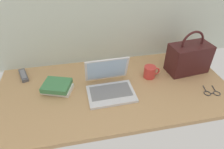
{
  "coord_description": "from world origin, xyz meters",
  "views": [
    {
      "loc": [
        -0.23,
        -1.04,
        0.93
      ],
      "look_at": [
        -0.02,
        0.0,
        0.15
      ],
      "focal_mm": 32.05,
      "sensor_mm": 36.0,
      "label": 1
    }
  ],
  "objects_px": {
    "remote_control_far": "(94,71)",
    "book_stack": "(57,87)",
    "coffee_mug": "(150,72)",
    "handbag": "(189,58)",
    "laptop": "(110,85)",
    "eyeglasses": "(212,93)",
    "remote_control_near": "(24,75)"
  },
  "relations": [
    {
      "from": "laptop",
      "to": "book_stack",
      "type": "xyz_separation_m",
      "value": [
        -0.35,
        0.07,
        -0.01
      ]
    },
    {
      "from": "remote_control_far",
      "to": "laptop",
      "type": "bearing_deg",
      "value": -71.35
    },
    {
      "from": "remote_control_near",
      "to": "eyeglasses",
      "type": "height_order",
      "value": "remote_control_near"
    },
    {
      "from": "coffee_mug",
      "to": "laptop",
      "type": "bearing_deg",
      "value": -163.76
    },
    {
      "from": "eyeglasses",
      "to": "book_stack",
      "type": "relative_size",
      "value": 0.53
    },
    {
      "from": "remote_control_far",
      "to": "remote_control_near",
      "type": "bearing_deg",
      "value": 174.82
    },
    {
      "from": "handbag",
      "to": "eyeglasses",
      "type": "bearing_deg",
      "value": -81.45
    },
    {
      "from": "eyeglasses",
      "to": "book_stack",
      "type": "height_order",
      "value": "book_stack"
    },
    {
      "from": "coffee_mug",
      "to": "book_stack",
      "type": "xyz_separation_m",
      "value": [
        -0.67,
        -0.02,
        -0.01
      ]
    },
    {
      "from": "laptop",
      "to": "handbag",
      "type": "relative_size",
      "value": 0.95
    },
    {
      "from": "remote_control_far",
      "to": "eyeglasses",
      "type": "xyz_separation_m",
      "value": [
        0.75,
        -0.4,
        -0.01
      ]
    },
    {
      "from": "remote_control_far",
      "to": "book_stack",
      "type": "height_order",
      "value": "book_stack"
    },
    {
      "from": "coffee_mug",
      "to": "eyeglasses",
      "type": "relative_size",
      "value": 1.02
    },
    {
      "from": "remote_control_far",
      "to": "eyeglasses",
      "type": "distance_m",
      "value": 0.85
    },
    {
      "from": "remote_control_near",
      "to": "remote_control_far",
      "type": "xyz_separation_m",
      "value": [
        0.52,
        -0.05,
        0.0
      ]
    },
    {
      "from": "laptop",
      "to": "remote_control_near",
      "type": "height_order",
      "value": "laptop"
    },
    {
      "from": "coffee_mug",
      "to": "remote_control_far",
      "type": "bearing_deg",
      "value": 160.54
    },
    {
      "from": "coffee_mug",
      "to": "handbag",
      "type": "relative_size",
      "value": 0.37
    },
    {
      "from": "eyeglasses",
      "to": "handbag",
      "type": "bearing_deg",
      "value": 98.55
    },
    {
      "from": "laptop",
      "to": "handbag",
      "type": "distance_m",
      "value": 0.64
    },
    {
      "from": "remote_control_far",
      "to": "handbag",
      "type": "height_order",
      "value": "handbag"
    },
    {
      "from": "remote_control_far",
      "to": "book_stack",
      "type": "relative_size",
      "value": 0.73
    },
    {
      "from": "eyeglasses",
      "to": "remote_control_far",
      "type": "bearing_deg",
      "value": 151.68
    },
    {
      "from": "laptop",
      "to": "remote_control_far",
      "type": "xyz_separation_m",
      "value": [
        -0.08,
        0.23,
        -0.03
      ]
    },
    {
      "from": "handbag",
      "to": "book_stack",
      "type": "distance_m",
      "value": 0.98
    },
    {
      "from": "eyeglasses",
      "to": "remote_control_near",
      "type": "bearing_deg",
      "value": 160.48
    },
    {
      "from": "remote_control_far",
      "to": "book_stack",
      "type": "xyz_separation_m",
      "value": [
        -0.27,
        -0.17,
        0.02
      ]
    },
    {
      "from": "eyeglasses",
      "to": "handbag",
      "type": "xyz_separation_m",
      "value": [
        -0.04,
        0.28,
        0.11
      ]
    },
    {
      "from": "laptop",
      "to": "coffee_mug",
      "type": "bearing_deg",
      "value": 16.24
    },
    {
      "from": "remote_control_near",
      "to": "handbag",
      "type": "bearing_deg",
      "value": -7.71
    },
    {
      "from": "laptop",
      "to": "remote_control_far",
      "type": "bearing_deg",
      "value": 108.65
    },
    {
      "from": "laptop",
      "to": "book_stack",
      "type": "height_order",
      "value": "laptop"
    }
  ]
}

